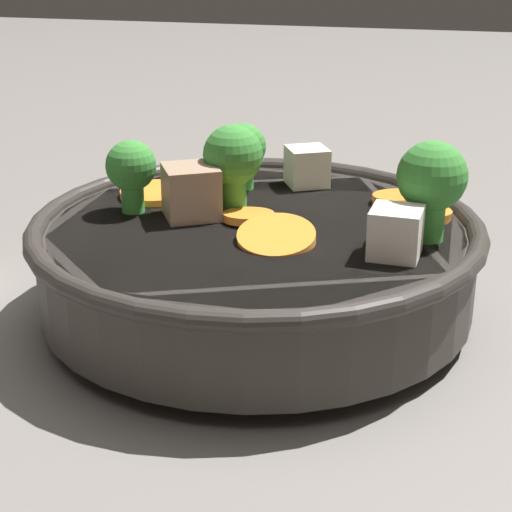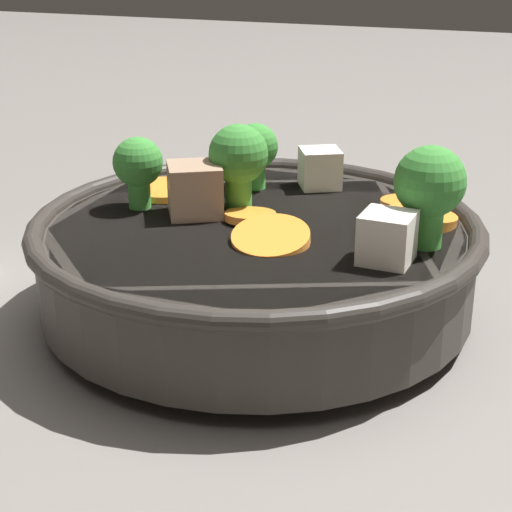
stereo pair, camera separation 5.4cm
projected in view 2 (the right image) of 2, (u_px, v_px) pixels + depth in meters
ground_plane at (256, 314)px, 0.55m from camera, size 3.00×3.00×0.00m
stirfry_bowl at (257, 251)px, 0.54m from camera, size 0.28×0.28×0.12m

